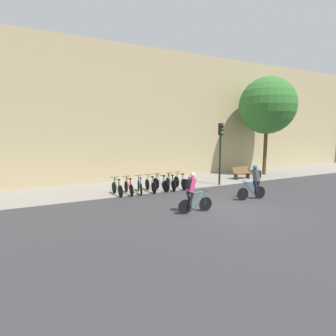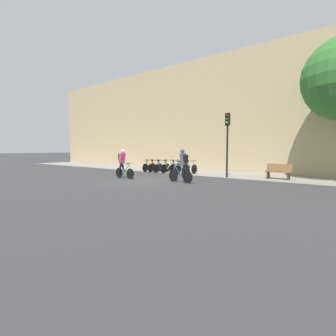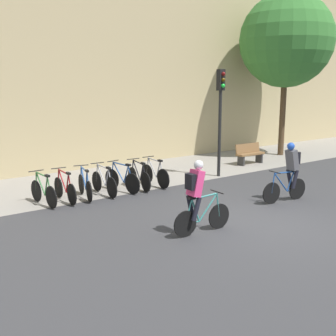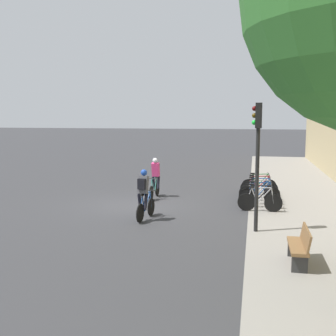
# 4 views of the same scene
# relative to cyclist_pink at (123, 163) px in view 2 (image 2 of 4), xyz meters

# --- Properties ---
(ground) EXTENTS (200.00, 200.00, 0.00)m
(ground) POSITION_rel_cyclist_pink_xyz_m (1.76, -0.44, -0.95)
(ground) COLOR #333335
(kerb_strip) EXTENTS (44.00, 4.50, 0.01)m
(kerb_strip) POSITION_rel_cyclist_pink_xyz_m (1.76, 6.31, -0.94)
(kerb_strip) COLOR gray
(kerb_strip) RESTS_ON ground
(building_facade) EXTENTS (44.00, 0.60, 9.30)m
(building_facade) POSITION_rel_cyclist_pink_xyz_m (1.76, 8.86, 3.70)
(building_facade) COLOR tan
(building_facade) RESTS_ON ground
(cyclist_pink) EXTENTS (1.64, 0.46, 1.75)m
(cyclist_pink) POSITION_rel_cyclist_pink_xyz_m (0.00, 0.00, 0.00)
(cyclist_pink) COLOR black
(cyclist_pink) RESTS_ON ground
(cyclist_grey) EXTENTS (1.67, 0.49, 1.76)m
(cyclist_grey) POSITION_rel_cyclist_pink_xyz_m (4.06, 0.56, -0.00)
(cyclist_grey) COLOR black
(cyclist_grey) RESTS_ON ground
(parked_bike_0) EXTENTS (0.46, 1.61, 0.95)m
(parked_bike_0) POSITION_rel_cyclist_pink_xyz_m (-2.00, 4.47, -0.56)
(parked_bike_0) COLOR black
(parked_bike_0) RESTS_ON ground
(parked_bike_1) EXTENTS (0.46, 1.67, 0.95)m
(parked_bike_1) POSITION_rel_cyclist_pink_xyz_m (-1.35, 4.47, -0.56)
(parked_bike_1) COLOR black
(parked_bike_1) RESTS_ON ground
(parked_bike_2) EXTENTS (0.51, 1.65, 0.95)m
(parked_bike_2) POSITION_rel_cyclist_pink_xyz_m (-0.70, 4.47, -0.56)
(parked_bike_2) COLOR black
(parked_bike_2) RESTS_ON ground
(parked_bike_3) EXTENTS (0.46, 1.70, 0.96)m
(parked_bike_3) POSITION_rel_cyclist_pink_xyz_m (-0.05, 4.47, -0.55)
(parked_bike_3) COLOR black
(parked_bike_3) RESTS_ON ground
(parked_bike_4) EXTENTS (0.48, 1.66, 0.97)m
(parked_bike_4) POSITION_rel_cyclist_pink_xyz_m (0.60, 4.47, -0.55)
(parked_bike_4) COLOR black
(parked_bike_4) RESTS_ON ground
(parked_bike_5) EXTENTS (0.46, 1.65, 0.96)m
(parked_bike_5) POSITION_rel_cyclist_pink_xyz_m (1.25, 4.47, -0.56)
(parked_bike_5) COLOR black
(parked_bike_5) RESTS_ON ground
(parked_bike_6) EXTENTS (0.46, 1.66, 0.97)m
(parked_bike_6) POSITION_rel_cyclist_pink_xyz_m (1.90, 4.47, -0.55)
(parked_bike_6) COLOR black
(parked_bike_6) RESTS_ON ground
(traffic_light_pole) EXTENTS (0.26, 0.30, 3.96)m
(traffic_light_pole) POSITION_rel_cyclist_pink_xyz_m (4.73, 4.31, 1.78)
(traffic_light_pole) COLOR black
(traffic_light_pole) RESTS_ON ground
(bench) EXTENTS (1.42, 0.44, 0.89)m
(bench) POSITION_rel_cyclist_pink_xyz_m (7.51, 5.36, -0.49)
(bench) COLOR brown
(bench) RESTS_ON ground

